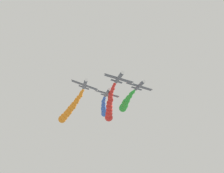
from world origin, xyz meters
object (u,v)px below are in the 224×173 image
(airplane_left_inner, at_px, (140,86))
(airplane_right_inner, at_px, (85,84))
(airplane_left_outer, at_px, (107,93))
(airplane_lead, at_px, (119,78))

(airplane_left_inner, bearing_deg, airplane_right_inner, -5.80)
(airplane_right_inner, xyz_separation_m, airplane_left_outer, (-9.06, -9.19, -0.38))
(airplane_right_inner, distance_m, airplane_left_outer, 12.91)
(airplane_lead, relative_size, airplane_right_inner, 1.00)
(airplane_lead, relative_size, airplane_left_inner, 1.00)
(airplane_lead, height_order, airplane_left_inner, airplane_left_inner)
(airplane_left_inner, relative_size, airplane_right_inner, 1.00)
(airplane_lead, bearing_deg, airplane_left_outer, -88.13)
(airplane_right_inner, relative_size, airplane_left_outer, 1.00)
(airplane_left_inner, relative_size, airplane_left_outer, 1.00)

